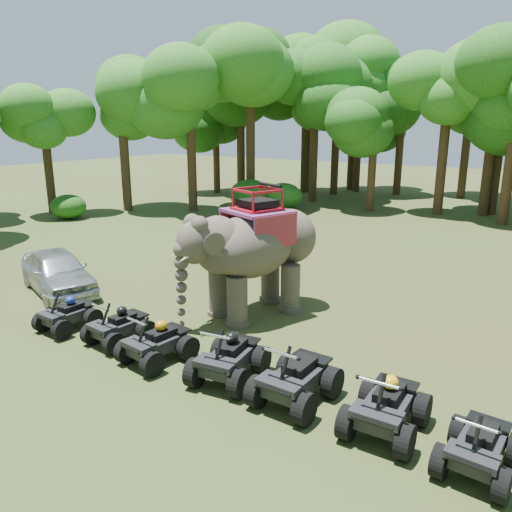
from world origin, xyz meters
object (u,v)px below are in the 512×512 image
(atv_0, at_px, (67,310))
(atv_2, at_px, (157,337))
(atv_3, at_px, (229,352))
(atv_1, at_px, (118,321))
(atv_4, at_px, (296,371))
(atv_6, at_px, (481,440))
(atv_5, at_px, (387,399))
(parked_car, at_px, (58,271))
(elephant, at_px, (255,251))

(atv_0, distance_m, atv_2, 3.43)
(atv_0, height_order, atv_3, atv_3)
(atv_1, xyz_separation_m, atv_3, (3.55, 0.04, 0.08))
(atv_1, relative_size, atv_3, 0.88)
(atv_4, height_order, atv_6, atv_4)
(atv_0, height_order, atv_5, atv_5)
(atv_0, bearing_deg, atv_4, 3.96)
(parked_car, xyz_separation_m, atv_6, (13.59, -1.75, -0.13))
(atv_3, xyz_separation_m, atv_4, (1.69, 0.02, 0.02))
(atv_3, bearing_deg, atv_6, -10.10)
(atv_1, xyz_separation_m, atv_2, (1.60, -0.22, 0.03))
(atv_3, distance_m, atv_5, 3.59)
(parked_car, height_order, atv_2, parked_car)
(parked_car, xyz_separation_m, atv_2, (6.40, -1.84, -0.10))
(atv_3, distance_m, atv_6, 5.25)
(elephant, distance_m, atv_1, 4.32)
(elephant, height_order, atv_5, elephant)
(atv_1, bearing_deg, atv_6, 3.95)
(atv_3, bearing_deg, atv_2, 179.10)
(elephant, distance_m, atv_0, 5.50)
(atv_6, bearing_deg, parked_car, 175.90)
(parked_car, bearing_deg, elephant, -52.75)
(parked_car, height_order, atv_0, parked_car)
(atv_0, distance_m, atv_6, 10.62)
(atv_1, bearing_deg, parked_car, 166.15)
(elephant, bearing_deg, parked_car, -141.77)
(atv_1, height_order, atv_5, atv_5)
(atv_3, bearing_deg, elephant, 107.22)
(parked_car, distance_m, atv_2, 6.66)
(parked_car, distance_m, atv_3, 8.50)
(parked_car, height_order, atv_1, parked_car)
(atv_4, bearing_deg, atv_3, -178.16)
(atv_4, bearing_deg, atv_0, -176.74)
(atv_5, height_order, atv_6, atv_5)
(atv_1, relative_size, atv_4, 0.86)
(atv_1, bearing_deg, elephant, 68.70)
(atv_2, xyz_separation_m, atv_4, (3.64, 0.28, 0.07))
(elephant, xyz_separation_m, atv_0, (-3.64, -3.89, -1.35))
(parked_car, xyz_separation_m, atv_5, (11.94, -1.53, -0.05))
(atv_1, bearing_deg, atv_5, 5.48)
(elephant, bearing_deg, atv_0, -112.18)
(atv_2, xyz_separation_m, atv_3, (1.95, 0.25, 0.05))
(elephant, height_order, atv_0, elephant)
(atv_0, bearing_deg, elephant, 48.78)
(atv_2, bearing_deg, parked_car, 170.52)
(atv_4, bearing_deg, atv_2, -174.56)
(atv_2, xyz_separation_m, atv_6, (7.20, 0.09, -0.03))
(elephant, bearing_deg, atv_2, -72.21)
(atv_3, bearing_deg, parked_car, 160.95)
(parked_car, distance_m, atv_5, 12.04)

